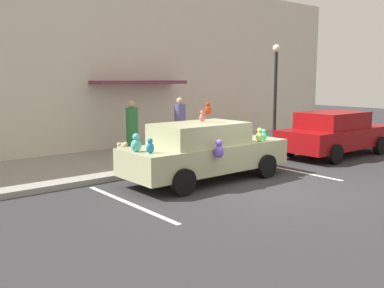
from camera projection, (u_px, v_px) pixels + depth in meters
name	position (u px, v px, depth m)	size (l,w,h in m)	color
ground_plane	(266.00, 188.00, 10.70)	(60.00, 60.00, 0.00)	#2D2D30
sidewalk	(152.00, 157.00, 14.51)	(24.00, 4.00, 0.15)	gray
storefront_building	(118.00, 64.00, 15.69)	(24.00, 1.25, 6.40)	beige
parking_stripe_front	(288.00, 170.00, 12.81)	(0.12, 3.60, 0.01)	silver
parking_stripe_rear	(129.00, 203.00, 9.38)	(0.12, 3.60, 0.01)	silver
plush_covered_car	(205.00, 151.00, 11.39)	(4.65, 1.99, 2.09)	#ABAF83
parked_sedan_behind	(335.00, 133.00, 15.08)	(4.56, 2.02, 1.54)	maroon
teddy_bear_on_sidewalk	(123.00, 157.00, 11.99)	(0.42, 0.35, 0.79)	beige
street_lamp_post	(275.00, 85.00, 15.80)	(0.28, 0.28, 3.76)	black
pedestrian_walking_past	(180.00, 128.00, 14.39)	(0.37, 0.37, 1.92)	#5A558F
pedestrian_by_lamp	(132.00, 130.00, 14.29)	(0.40, 0.40, 1.82)	#307940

